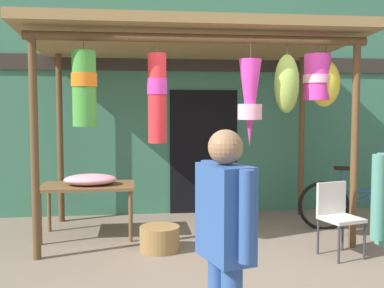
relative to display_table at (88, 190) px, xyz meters
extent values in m
plane|color=#756656|center=(1.65, -1.21, -0.62)|extent=(30.00, 30.00, 0.00)
cube|color=#387056|center=(1.65, 1.36, 1.33)|extent=(10.78, 0.25, 3.90)
cube|color=#2D2823|center=(1.65, 1.22, 1.80)|extent=(9.70, 0.04, 0.24)
cube|color=black|center=(1.74, 1.23, 0.38)|extent=(1.10, 0.03, 2.00)
cylinder|color=brown|center=(-0.48, -0.89, 0.62)|extent=(0.09, 0.09, 2.50)
cylinder|color=brown|center=(3.27, -0.89, 0.62)|extent=(0.09, 0.09, 2.50)
cylinder|color=brown|center=(-0.48, 0.90, 0.62)|extent=(0.09, 0.09, 2.50)
cylinder|color=brown|center=(3.27, 0.90, 0.62)|extent=(0.09, 0.09, 2.50)
cylinder|color=brown|center=(1.39, -0.89, 1.87)|extent=(3.95, 0.10, 0.10)
cylinder|color=brown|center=(1.39, 0.90, 2.02)|extent=(3.95, 0.10, 0.10)
cube|color=olive|center=(1.39, 0.00, 1.99)|extent=(4.25, 2.29, 0.26)
cylinder|color=brown|center=(0.07, -0.89, 1.77)|extent=(0.01, 0.01, 0.11)
cylinder|color=green|center=(0.07, -0.89, 1.29)|extent=(0.26, 0.26, 0.84)
cylinder|color=orange|center=(0.07, -0.89, 1.39)|extent=(0.29, 0.29, 0.15)
cylinder|color=brown|center=(0.88, -0.85, 1.76)|extent=(0.01, 0.01, 0.12)
cylinder|color=red|center=(0.88, -0.85, 1.19)|extent=(0.21, 0.21, 1.02)
cylinder|color=#D13399|center=(0.88, -0.85, 1.33)|extent=(0.23, 0.23, 0.18)
cylinder|color=brown|center=(1.95, -0.93, 1.73)|extent=(0.01, 0.01, 0.18)
cone|color=#D13399|center=(1.95, -0.93, 1.14)|extent=(0.26, 0.26, 1.00)
cylinder|color=pink|center=(1.95, -0.93, 1.04)|extent=(0.28, 0.28, 0.18)
cylinder|color=brown|center=(2.81, -0.80, 1.77)|extent=(0.01, 0.01, 0.10)
cylinder|color=#D13399|center=(2.81, -0.80, 1.45)|extent=(0.31, 0.31, 0.55)
cylinder|color=pink|center=(2.81, -0.80, 1.43)|extent=(0.33, 0.33, 0.10)
cylinder|color=#4C3D23|center=(2.92, -0.78, 1.74)|extent=(0.02, 0.02, 0.16)
ellipsoid|color=yellow|center=(2.92, -0.78, 1.38)|extent=(0.37, 0.32, 0.56)
cylinder|color=#4C3D23|center=(2.42, -0.85, 1.77)|extent=(0.02, 0.02, 0.11)
ellipsoid|color=#89A842|center=(2.42, -0.85, 1.37)|extent=(0.30, 0.25, 0.69)
cube|color=brown|center=(0.00, 0.00, 0.05)|extent=(1.22, 0.74, 0.04)
cylinder|color=brown|center=(-0.56, -0.32, -0.29)|extent=(0.05, 0.05, 0.66)
cylinder|color=brown|center=(0.56, -0.32, -0.29)|extent=(0.05, 0.05, 0.66)
cylinder|color=brown|center=(-0.56, 0.32, -0.29)|extent=(0.05, 0.05, 0.66)
cylinder|color=brown|center=(0.56, 0.32, -0.29)|extent=(0.05, 0.05, 0.66)
ellipsoid|color=pink|center=(0.04, -0.04, 0.15)|extent=(0.69, 0.48, 0.14)
ellipsoid|color=red|center=(0.14, -0.09, 0.15)|extent=(0.31, 0.24, 0.10)
cube|color=beige|center=(2.95, -1.24, -0.18)|extent=(0.49, 0.49, 0.04)
cube|color=beige|center=(2.91, -1.06, 0.02)|extent=(0.39, 0.14, 0.40)
cylinder|color=#333338|center=(2.83, -1.46, -0.40)|extent=(0.03, 0.03, 0.44)
cylinder|color=#333338|center=(3.18, -1.36, -0.40)|extent=(0.03, 0.03, 0.44)
cylinder|color=#333338|center=(2.73, -1.11, -0.40)|extent=(0.03, 0.03, 0.44)
cylinder|color=#333338|center=(3.08, -1.01, -0.40)|extent=(0.03, 0.03, 0.44)
cylinder|color=olive|center=(0.91, -0.75, -0.48)|extent=(0.48, 0.48, 0.30)
torus|color=black|center=(3.26, -0.02, -0.29)|extent=(0.70, 0.23, 0.71)
cylinder|color=navy|center=(3.77, -0.15, -0.07)|extent=(0.86, 0.26, 0.04)
cylinder|color=navy|center=(3.67, -0.13, -0.24)|extent=(0.49, 0.16, 0.31)
cylinder|color=navy|center=(3.49, -0.08, 0.09)|extent=(0.03, 0.03, 0.30)
cube|color=black|center=(3.49, -0.08, 0.25)|extent=(0.21, 0.13, 0.05)
cylinder|color=#4C8E7A|center=(2.14, -3.46, 0.51)|extent=(0.08, 0.08, 0.54)
cube|color=#2D5193|center=(1.16, -3.47, 0.44)|extent=(0.32, 0.45, 0.58)
cylinder|color=#2D5193|center=(1.09, -3.22, 0.47)|extent=(0.08, 0.08, 0.52)
cylinder|color=#2D5193|center=(1.23, -3.71, 0.47)|extent=(0.08, 0.08, 0.52)
sphere|color=#9E704C|center=(1.16, -3.47, 0.84)|extent=(0.21, 0.21, 0.21)
camera|label=1|loc=(0.62, -6.17, 1.06)|focal=43.24mm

